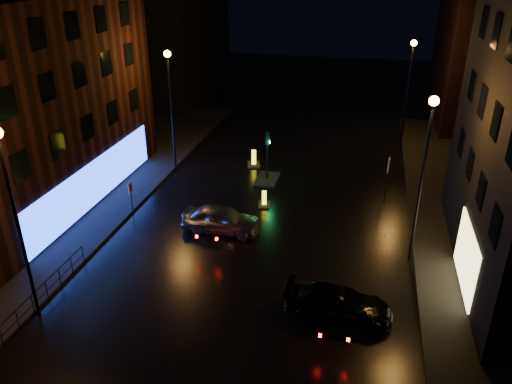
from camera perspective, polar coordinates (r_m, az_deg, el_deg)
ground at (r=22.10m, az=-3.23°, el=-13.51°), size 120.00×120.00×0.00m
pavement_left at (r=33.90m, az=-22.66°, el=-0.64°), size 12.00×44.00×0.15m
building_left at (r=32.86m, az=-26.57°, el=8.95°), size 10.00×18.00×12.00m
building_far_left at (r=55.98m, az=-9.69°, el=18.13°), size 8.00×16.00×14.00m
building_far_right at (r=50.07m, az=25.09°, el=14.17°), size 8.00×14.00×12.00m
street_lamp_lnear at (r=21.02m, az=-26.13°, el=-0.64°), size 0.44×0.44×8.37m
street_lamp_lfar at (r=34.05m, az=-9.77°, el=11.00°), size 0.44×0.44×8.37m
street_lamp_rnear at (r=24.09m, az=18.78°, el=3.86°), size 0.44×0.44×8.37m
street_lamp_rfar at (r=39.41m, az=17.10°, el=12.23°), size 0.44×0.44×8.37m
traffic_signal at (r=33.82m, az=1.29°, el=2.19°), size 1.40×2.40×3.45m
guard_railing at (r=24.10m, az=-22.88°, el=-9.90°), size 0.05×6.04×1.00m
silver_hatchback at (r=27.53m, az=-3.98°, el=-3.11°), size 4.35×1.81×1.47m
dark_sedan at (r=21.71m, az=9.41°, el=-12.50°), size 4.59×2.01×1.31m
bollard_near at (r=30.44m, az=0.94°, el=-1.19°), size 0.94×1.23×0.97m
bollard_far at (r=36.28m, az=-0.26°, el=3.45°), size 1.21×1.52×1.17m
road_sign_left at (r=29.71m, az=-14.14°, el=0.16°), size 0.10×0.50×2.08m
road_sign_right at (r=31.98m, az=14.87°, el=2.64°), size 0.15×0.62×2.56m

